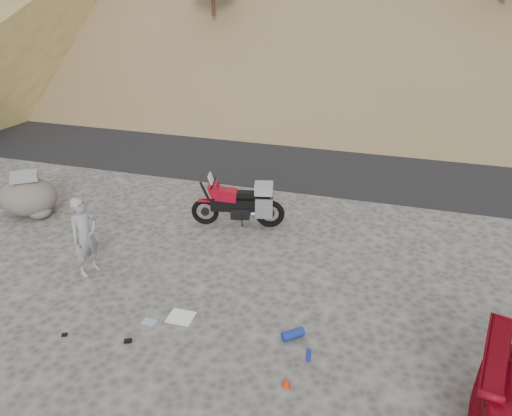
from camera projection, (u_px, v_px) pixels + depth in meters
The scene contains 13 objects.
ground at pixel (165, 284), 10.95m from camera, with size 140.00×140.00×0.00m, color #45423F.
road at pixel (270, 150), 18.69m from camera, with size 120.00×7.00×0.05m, color black.
motorcycle at pixel (242, 204), 13.10m from camera, with size 2.46×1.03×1.48m.
man at pixel (91, 272), 11.38m from camera, with size 0.67×0.44×1.85m, color gray.
boulder at pixel (29, 196), 13.77m from camera, with size 1.99×1.86×1.21m.
small_rock at pixel (39, 211), 13.69m from camera, with size 0.81×0.76×0.40m.
gear_white_cloth at pixel (181, 317), 9.91m from camera, with size 0.51×0.45×0.02m, color white.
gear_blue_mat at pixel (293, 334), 9.33m from camera, with size 0.17×0.17×0.43m, color navy.
gear_bottle at pixel (309, 355), 8.80m from camera, with size 0.09×0.09×0.24m, color navy.
gear_funnel at pixel (286, 382), 8.26m from camera, with size 0.15×0.15×0.20m, color red.
gear_glove_a at pixel (128, 341), 9.27m from camera, with size 0.14×0.10×0.04m, color black.
gear_glove_b at pixel (65, 335), 9.42m from camera, with size 0.10×0.08×0.03m, color black.
gear_blue_cloth at pixel (149, 322), 9.78m from camera, with size 0.28×0.20×0.01m, color #809AC6.
Camera 1 is at (4.49, -8.14, 6.35)m, focal length 35.00 mm.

